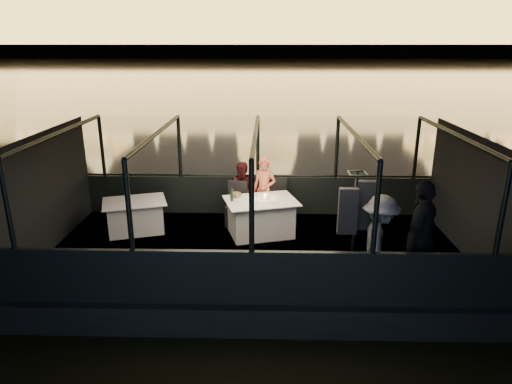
{
  "coord_description": "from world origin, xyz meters",
  "views": [
    {
      "loc": [
        0.23,
        -8.2,
        4.36
      ],
      "look_at": [
        0.0,
        0.4,
        1.55
      ],
      "focal_mm": 32.0,
      "sensor_mm": 36.0,
      "label": 1
    }
  ],
  "objects_px": {
    "dining_table_aft": "(135,214)",
    "person_woman_coral": "(264,189)",
    "wine_bottle": "(232,194)",
    "coat_stand": "(353,233)",
    "person_man_maroon": "(244,188)",
    "chair_port_right": "(277,203)",
    "chair_port_left": "(237,206)",
    "passenger_stripe": "(379,241)",
    "passenger_dark": "(420,242)",
    "dining_table_central": "(261,217)"
  },
  "relations": [
    {
      "from": "dining_table_aft",
      "to": "passenger_stripe",
      "type": "relative_size",
      "value": 0.8
    },
    {
      "from": "chair_port_left",
      "to": "person_woman_coral",
      "type": "distance_m",
      "value": 0.72
    },
    {
      "from": "dining_table_aft",
      "to": "wine_bottle",
      "type": "bearing_deg",
      "value": -4.45
    },
    {
      "from": "chair_port_left",
      "to": "chair_port_right",
      "type": "height_order",
      "value": "same"
    },
    {
      "from": "person_man_maroon",
      "to": "dining_table_central",
      "type": "bearing_deg",
      "value": -61.43
    },
    {
      "from": "person_woman_coral",
      "to": "passenger_stripe",
      "type": "distance_m",
      "value": 3.52
    },
    {
      "from": "person_man_maroon",
      "to": "passenger_stripe",
      "type": "distance_m",
      "value": 3.87
    },
    {
      "from": "chair_port_right",
      "to": "passenger_dark",
      "type": "bearing_deg",
      "value": -73.15
    },
    {
      "from": "chair_port_right",
      "to": "chair_port_left",
      "type": "bearing_deg",
      "value": 176.24
    },
    {
      "from": "person_man_maroon",
      "to": "passenger_stripe",
      "type": "height_order",
      "value": "passenger_stripe"
    },
    {
      "from": "coat_stand",
      "to": "passenger_stripe",
      "type": "relative_size",
      "value": 1.21
    },
    {
      "from": "chair_port_right",
      "to": "wine_bottle",
      "type": "xyz_separation_m",
      "value": [
        -0.95,
        -0.82,
        0.47
      ]
    },
    {
      "from": "chair_port_right",
      "to": "person_man_maroon",
      "type": "height_order",
      "value": "person_man_maroon"
    },
    {
      "from": "person_woman_coral",
      "to": "wine_bottle",
      "type": "height_order",
      "value": "person_woman_coral"
    },
    {
      "from": "dining_table_aft",
      "to": "person_man_maroon",
      "type": "xyz_separation_m",
      "value": [
        2.28,
        0.79,
        0.36
      ]
    },
    {
      "from": "dining_table_central",
      "to": "dining_table_aft",
      "type": "xyz_separation_m",
      "value": [
        -2.69,
        0.11,
        0.0
      ]
    },
    {
      "from": "dining_table_central",
      "to": "chair_port_left",
      "type": "relative_size",
      "value": 1.52
    },
    {
      "from": "person_man_maroon",
      "to": "wine_bottle",
      "type": "bearing_deg",
      "value": -97.4
    },
    {
      "from": "dining_table_aft",
      "to": "person_man_maroon",
      "type": "bearing_deg",
      "value": 19.05
    },
    {
      "from": "dining_table_central",
      "to": "wine_bottle",
      "type": "height_order",
      "value": "wine_bottle"
    },
    {
      "from": "dining_table_central",
      "to": "dining_table_aft",
      "type": "distance_m",
      "value": 2.69
    },
    {
      "from": "passenger_stripe",
      "to": "passenger_dark",
      "type": "distance_m",
      "value": 0.65
    },
    {
      "from": "person_man_maroon",
      "to": "coat_stand",
      "type": "bearing_deg",
      "value": -51.74
    },
    {
      "from": "wine_bottle",
      "to": "dining_table_aft",
      "type": "bearing_deg",
      "value": 175.55
    },
    {
      "from": "passenger_stripe",
      "to": "passenger_dark",
      "type": "bearing_deg",
      "value": -82.5
    },
    {
      "from": "dining_table_central",
      "to": "chair_port_left",
      "type": "height_order",
      "value": "chair_port_left"
    },
    {
      "from": "dining_table_aft",
      "to": "wine_bottle",
      "type": "relative_size",
      "value": 4.29
    },
    {
      "from": "dining_table_aft",
      "to": "person_woman_coral",
      "type": "xyz_separation_m",
      "value": [
        2.75,
        0.68,
        0.36
      ]
    },
    {
      "from": "coat_stand",
      "to": "wine_bottle",
      "type": "xyz_separation_m",
      "value": [
        -2.15,
        1.93,
        0.02
      ]
    },
    {
      "from": "person_woman_coral",
      "to": "person_man_maroon",
      "type": "bearing_deg",
      "value": -175.54
    },
    {
      "from": "chair_port_left",
      "to": "coat_stand",
      "type": "height_order",
      "value": "coat_stand"
    },
    {
      "from": "dining_table_aft",
      "to": "chair_port_right",
      "type": "distance_m",
      "value": 3.11
    },
    {
      "from": "person_woman_coral",
      "to": "coat_stand",
      "type": "bearing_deg",
      "value": -44.02
    },
    {
      "from": "chair_port_left",
      "to": "passenger_dark",
      "type": "distance_m",
      "value": 4.13
    },
    {
      "from": "chair_port_right",
      "to": "person_man_maroon",
      "type": "relative_size",
      "value": 0.71
    },
    {
      "from": "chair_port_left",
      "to": "wine_bottle",
      "type": "height_order",
      "value": "wine_bottle"
    },
    {
      "from": "coat_stand",
      "to": "dining_table_aft",
      "type": "bearing_deg",
      "value": 153.7
    },
    {
      "from": "chair_port_right",
      "to": "person_man_maroon",
      "type": "bearing_deg",
      "value": 149.86
    },
    {
      "from": "dining_table_aft",
      "to": "chair_port_left",
      "type": "bearing_deg",
      "value": 10.37
    },
    {
      "from": "coat_stand",
      "to": "person_man_maroon",
      "type": "relative_size",
      "value": 1.46
    },
    {
      "from": "passenger_stripe",
      "to": "wine_bottle",
      "type": "relative_size",
      "value": 5.39
    },
    {
      "from": "dining_table_central",
      "to": "coat_stand",
      "type": "xyz_separation_m",
      "value": [
        1.55,
        -1.99,
        0.51
      ]
    },
    {
      "from": "coat_stand",
      "to": "passenger_dark",
      "type": "bearing_deg",
      "value": -11.15
    },
    {
      "from": "chair_port_right",
      "to": "passenger_dark",
      "type": "relative_size",
      "value": 0.51
    },
    {
      "from": "passenger_stripe",
      "to": "dining_table_aft",
      "type": "bearing_deg",
      "value": 70.62
    },
    {
      "from": "dining_table_aft",
      "to": "chair_port_right",
      "type": "bearing_deg",
      "value": 12.16
    },
    {
      "from": "person_man_maroon",
      "to": "passenger_stripe",
      "type": "xyz_separation_m",
      "value": [
        2.33,
        -3.09,
        0.1
      ]
    },
    {
      "from": "person_woman_coral",
      "to": "passenger_dark",
      "type": "relative_size",
      "value": 0.78
    },
    {
      "from": "dining_table_central",
      "to": "chair_port_left",
      "type": "distance_m",
      "value": 0.73
    },
    {
      "from": "chair_port_right",
      "to": "passenger_stripe",
      "type": "bearing_deg",
      "value": -82.12
    }
  ]
}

